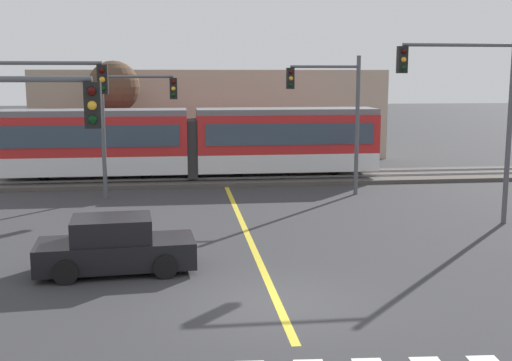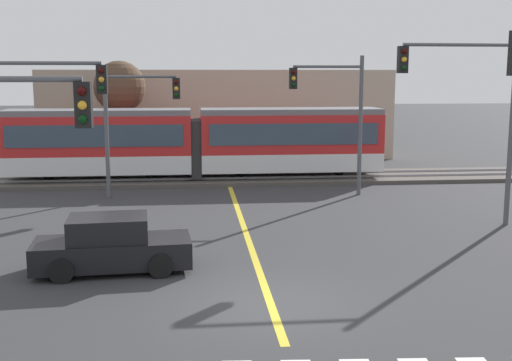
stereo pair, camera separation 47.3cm
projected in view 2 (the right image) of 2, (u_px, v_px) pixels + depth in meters
ground_plane at (271, 304)px, 14.94m from camera, size 200.00×200.00×0.00m
track_bed at (228, 179)px, 32.38m from camera, size 120.00×4.00×0.18m
rail_near at (228, 178)px, 31.65m from camera, size 120.00×0.08×0.10m
rail_far at (227, 174)px, 33.07m from camera, size 120.00×0.08×0.10m
light_rail_tram at (196, 140)px, 31.90m from camera, size 18.50×2.64×3.43m
lane_centre_line at (246, 234)px, 21.52m from camera, size 0.20×18.16×0.01m
sedan_crossing at (112, 246)px, 17.39m from camera, size 4.32×2.15×1.52m
traffic_light_far_left at (132, 112)px, 27.34m from camera, size 3.25×0.38×5.57m
traffic_light_mid_left at (19, 114)px, 19.88m from camera, size 4.25×0.38×6.20m
traffic_light_far_right at (337, 105)px, 27.81m from camera, size 3.25×0.38×6.10m
traffic_light_mid_right at (476, 100)px, 22.02m from camera, size 4.25×0.38×6.66m
bare_tree_west at (120, 88)px, 35.66m from camera, size 2.88×2.88×6.05m
building_backdrop_far at (217, 113)px, 41.95m from camera, size 21.88×6.00×5.57m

